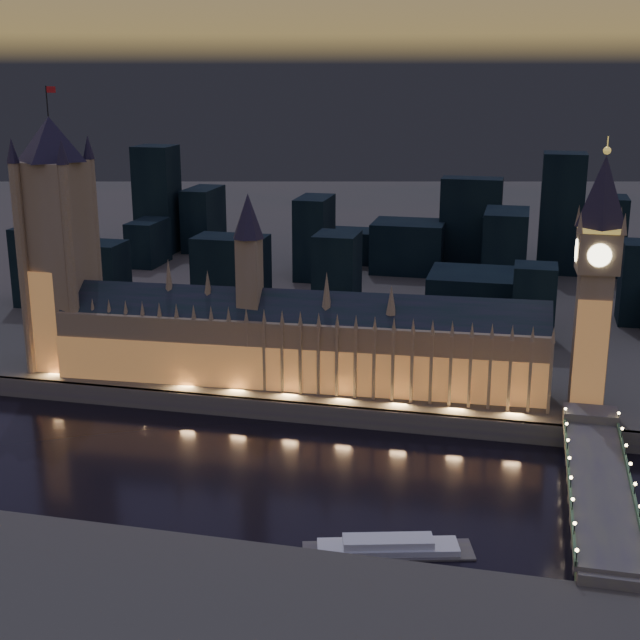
% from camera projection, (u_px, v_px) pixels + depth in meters
% --- Properties ---
extents(ground_plane, '(2000.00, 2000.00, 0.00)m').
position_uv_depth(ground_plane, '(270.00, 466.00, 310.31)').
color(ground_plane, black).
rests_on(ground_plane, ground).
extents(north_bank, '(2000.00, 960.00, 8.00)m').
position_uv_depth(north_bank, '(433.00, 216.00, 795.66)').
color(north_bank, '#3B433A').
rests_on(north_bank, ground).
extents(embankment_wall, '(2000.00, 2.50, 8.00)m').
position_uv_depth(embankment_wall, '(299.00, 412.00, 347.56)').
color(embankment_wall, '#514C58').
rests_on(embankment_wall, ground).
extents(palace_of_westminster, '(202.00, 30.19, 78.00)m').
position_uv_depth(palace_of_westminster, '(296.00, 341.00, 362.28)').
color(palace_of_westminster, olive).
rests_on(palace_of_westminster, north_bank).
extents(victoria_tower, '(31.68, 31.68, 118.54)m').
position_uv_depth(victoria_tower, '(58.00, 233.00, 373.97)').
color(victoria_tower, olive).
rests_on(victoria_tower, north_bank).
extents(elizabeth_tower, '(18.00, 18.00, 102.39)m').
position_uv_depth(elizabeth_tower, '(597.00, 262.00, 326.53)').
color(elizabeth_tower, olive).
rests_on(elizabeth_tower, north_bank).
extents(westminster_bridge, '(19.43, 113.00, 15.90)m').
position_uv_depth(westminster_bridge, '(597.00, 488.00, 281.47)').
color(westminster_bridge, '#514C58').
rests_on(westminster_bridge, ground).
extents(river_boat, '(50.29, 23.92, 4.50)m').
position_uv_depth(river_boat, '(388.00, 547.00, 255.30)').
color(river_boat, '#514C58').
rests_on(river_boat, ground).
extents(city_backdrop, '(457.29, 215.63, 74.66)m').
position_uv_depth(city_backdrop, '(452.00, 248.00, 524.84)').
color(city_backdrop, black).
rests_on(city_backdrop, north_bank).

